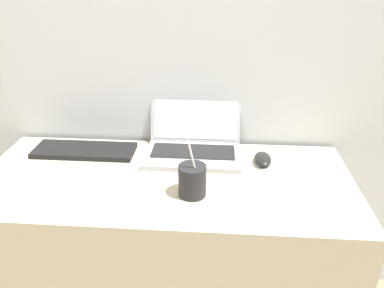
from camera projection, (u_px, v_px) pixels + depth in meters
The scene contains 6 objects.
wall_back at pixel (173, 11), 1.38m from camera, with size 7.00×0.04×2.50m.
desk at pixel (168, 256), 1.48m from camera, with size 1.32×0.57×0.73m.
laptop at pixel (194, 140), 1.47m from camera, with size 0.36×0.30×0.23m.
drink_cup at pixel (192, 180), 1.20m from camera, with size 0.09×0.09×0.22m.
computer_mouse at pixel (263, 160), 1.40m from camera, with size 0.07×0.11×0.04m.
external_keyboard at pixel (85, 150), 1.48m from camera, with size 0.40×0.14×0.02m.
Camera 1 is at (0.18, -0.83, 1.42)m, focal length 35.00 mm.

